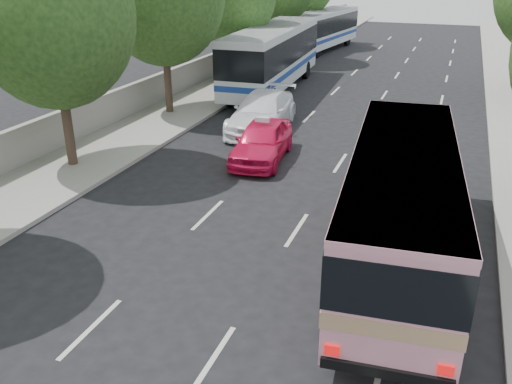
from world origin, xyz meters
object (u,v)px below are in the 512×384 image
at_px(pink_bus, 401,197).
at_px(tour_coach_rear, 324,27).
at_px(tour_coach_front, 273,53).
at_px(white_pickup, 262,112).
at_px(pink_taxi, 262,141).

relative_size(pink_bus, tour_coach_rear, 0.91).
bearing_deg(tour_coach_front, white_pickup, -77.33).
distance_m(white_pickup, tour_coach_rear, 23.67).
bearing_deg(pink_bus, pink_taxi, 128.29).
relative_size(pink_taxi, white_pickup, 0.80).
bearing_deg(white_pickup, tour_coach_front, 100.85).
bearing_deg(pink_bus, white_pickup, 120.83).
height_order(pink_taxi, white_pickup, white_pickup).
bearing_deg(tour_coach_front, pink_bus, -64.81).
bearing_deg(tour_coach_front, tour_coach_rear, 90.31).
bearing_deg(white_pickup, pink_bus, -58.56).
xyz_separation_m(tour_coach_front, tour_coach_rear, (-0.79, 15.67, -0.26)).
height_order(tour_coach_front, tour_coach_rear, tour_coach_front).
xyz_separation_m(pink_bus, pink_taxi, (-5.93, 6.29, -1.17)).
relative_size(tour_coach_front, tour_coach_rear, 1.12).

